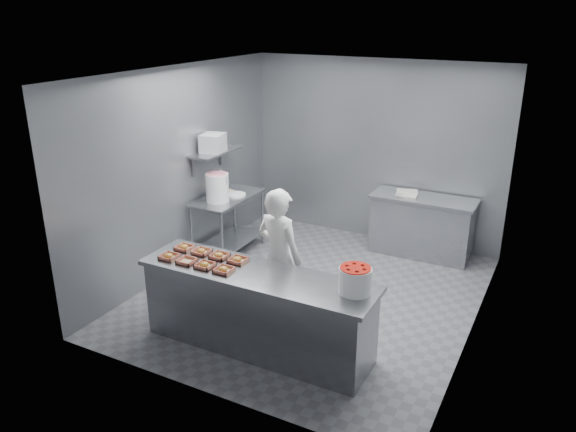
% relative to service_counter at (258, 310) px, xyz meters
% --- Properties ---
extents(floor, '(4.50, 4.50, 0.00)m').
position_rel_service_counter_xyz_m(floor, '(0.00, 1.35, -0.45)').
color(floor, '#4C4C51').
rests_on(floor, ground).
extents(ceiling, '(4.50, 4.50, 0.00)m').
position_rel_service_counter_xyz_m(ceiling, '(0.00, 1.35, 2.35)').
color(ceiling, white).
rests_on(ceiling, wall_back).
extents(wall_back, '(4.00, 0.04, 2.80)m').
position_rel_service_counter_xyz_m(wall_back, '(0.00, 3.60, 0.95)').
color(wall_back, slate).
rests_on(wall_back, ground).
extents(wall_left, '(0.04, 4.50, 2.80)m').
position_rel_service_counter_xyz_m(wall_left, '(-2.00, 1.35, 0.95)').
color(wall_left, slate).
rests_on(wall_left, ground).
extents(wall_right, '(0.04, 4.50, 2.80)m').
position_rel_service_counter_xyz_m(wall_right, '(2.00, 1.35, 0.95)').
color(wall_right, slate).
rests_on(wall_right, ground).
extents(service_counter, '(2.60, 0.70, 0.90)m').
position_rel_service_counter_xyz_m(service_counter, '(0.00, 0.00, 0.00)').
color(service_counter, slate).
rests_on(service_counter, ground).
extents(prep_table, '(0.60, 1.20, 0.90)m').
position_rel_service_counter_xyz_m(prep_table, '(-1.65, 1.95, 0.14)').
color(prep_table, slate).
rests_on(prep_table, ground).
extents(back_counter, '(1.50, 0.60, 0.90)m').
position_rel_service_counter_xyz_m(back_counter, '(0.90, 3.25, -0.00)').
color(back_counter, slate).
rests_on(back_counter, ground).
extents(wall_shelf, '(0.35, 0.90, 0.03)m').
position_rel_service_counter_xyz_m(wall_shelf, '(-1.82, 1.95, 1.10)').
color(wall_shelf, slate).
rests_on(wall_shelf, wall_left).
extents(tray_0, '(0.19, 0.18, 0.06)m').
position_rel_service_counter_xyz_m(tray_0, '(-1.04, -0.14, 0.47)').
color(tray_0, tan).
rests_on(tray_0, service_counter).
extents(tray_1, '(0.19, 0.18, 0.04)m').
position_rel_service_counter_xyz_m(tray_1, '(-0.80, -0.14, 0.47)').
color(tray_1, tan).
rests_on(tray_1, service_counter).
extents(tray_2, '(0.19, 0.18, 0.06)m').
position_rel_service_counter_xyz_m(tray_2, '(-0.56, -0.14, 0.47)').
color(tray_2, tan).
rests_on(tray_2, service_counter).
extents(tray_3, '(0.19, 0.18, 0.06)m').
position_rel_service_counter_xyz_m(tray_3, '(-0.32, -0.14, 0.47)').
color(tray_3, tan).
rests_on(tray_3, service_counter).
extents(tray_4, '(0.19, 0.18, 0.06)m').
position_rel_service_counter_xyz_m(tray_4, '(-1.04, 0.14, 0.47)').
color(tray_4, tan).
rests_on(tray_4, service_counter).
extents(tray_5, '(0.19, 0.18, 0.06)m').
position_rel_service_counter_xyz_m(tray_5, '(-0.80, 0.14, 0.47)').
color(tray_5, tan).
rests_on(tray_5, service_counter).
extents(tray_6, '(0.19, 0.18, 0.06)m').
position_rel_service_counter_xyz_m(tray_6, '(-0.56, 0.14, 0.47)').
color(tray_6, tan).
rests_on(tray_6, service_counter).
extents(tray_7, '(0.19, 0.18, 0.06)m').
position_rel_service_counter_xyz_m(tray_7, '(-0.32, 0.14, 0.47)').
color(tray_7, tan).
rests_on(tray_7, service_counter).
extents(worker, '(0.66, 0.50, 1.64)m').
position_rel_service_counter_xyz_m(worker, '(-0.06, 0.60, 0.37)').
color(worker, white).
rests_on(worker, ground).
extents(strawberry_tub, '(0.32, 0.32, 0.27)m').
position_rel_service_counter_xyz_m(strawberry_tub, '(1.06, 0.08, 0.59)').
color(strawberry_tub, white).
rests_on(strawberry_tub, service_counter).
extents(glaze_bucket, '(0.34, 0.32, 0.49)m').
position_rel_service_counter_xyz_m(glaze_bucket, '(-1.66, 1.72, 0.66)').
color(glaze_bucket, white).
rests_on(glaze_bucket, prep_table).
extents(bucket_lid, '(0.30, 0.30, 0.02)m').
position_rel_service_counter_xyz_m(bucket_lid, '(-1.58, 2.06, 0.46)').
color(bucket_lid, white).
rests_on(bucket_lid, prep_table).
extents(rag, '(0.18, 0.17, 0.02)m').
position_rel_service_counter_xyz_m(rag, '(-1.74, 2.15, 0.46)').
color(rag, '#CCB28C').
rests_on(rag, prep_table).
extents(appliance, '(0.36, 0.39, 0.26)m').
position_rel_service_counter_xyz_m(appliance, '(-1.82, 1.89, 1.24)').
color(appliance, gray).
rests_on(appliance, wall_shelf).
extents(paper_stack, '(0.33, 0.26, 0.06)m').
position_rel_service_counter_xyz_m(paper_stack, '(0.64, 3.25, 0.48)').
color(paper_stack, silver).
rests_on(paper_stack, back_counter).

